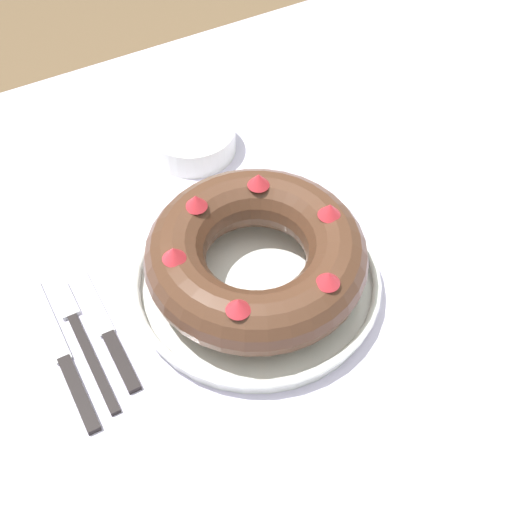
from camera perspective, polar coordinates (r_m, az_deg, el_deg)
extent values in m
plane|color=brown|center=(1.62, 1.53, -19.75)|extent=(8.00, 8.00, 0.00)
cube|color=silver|center=(0.95, 2.46, -4.26)|extent=(1.56, 1.23, 0.03)
cylinder|color=brown|center=(1.83, 12.99, 9.91)|extent=(0.06, 0.06, 0.74)
cylinder|color=white|center=(0.94, 0.00, -2.35)|extent=(0.32, 0.32, 0.01)
torus|color=white|center=(0.93, 0.00, -1.77)|extent=(0.33, 0.33, 0.01)
torus|color=#4C2D1E|center=(0.90, 0.00, 0.00)|extent=(0.28, 0.28, 0.08)
cone|color=red|center=(0.82, 5.81, -1.74)|extent=(0.04, 0.04, 0.02)
cone|color=red|center=(0.89, 5.92, 3.70)|extent=(0.03, 0.03, 0.02)
cone|color=red|center=(0.92, 0.20, 6.13)|extent=(0.04, 0.04, 0.02)
cone|color=red|center=(0.90, -4.84, 4.40)|extent=(0.03, 0.03, 0.02)
cone|color=red|center=(0.84, -6.61, 0.22)|extent=(0.04, 0.04, 0.02)
cone|color=red|center=(0.79, -1.44, -3.93)|extent=(0.04, 0.04, 0.02)
cube|color=black|center=(0.90, -12.91, -8.29)|extent=(0.01, 0.16, 0.01)
cube|color=silver|center=(0.97, -15.08, -3.37)|extent=(0.02, 0.06, 0.01)
cube|color=black|center=(0.88, -13.89, -10.87)|extent=(0.02, 0.11, 0.01)
cube|color=silver|center=(0.95, -16.32, -5.01)|extent=(0.02, 0.14, 0.00)
cube|color=black|center=(0.90, -10.72, -8.29)|extent=(0.02, 0.09, 0.01)
cube|color=silver|center=(0.96, -12.94, -3.62)|extent=(0.02, 0.11, 0.00)
cylinder|color=white|center=(1.13, -5.11, 9.31)|extent=(0.13, 0.13, 0.04)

